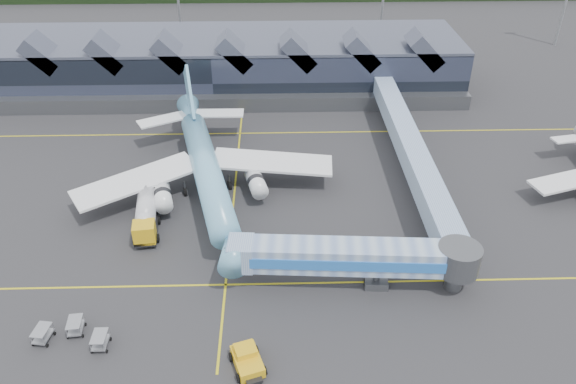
{
  "coord_description": "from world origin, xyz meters",
  "views": [
    {
      "loc": [
        5.58,
        -53.89,
        42.13
      ],
      "look_at": [
        7.13,
        2.7,
        5.0
      ],
      "focal_mm": 35.0,
      "sensor_mm": 36.0,
      "label": 1
    }
  ],
  "objects_px": {
    "main_airliner": "(206,167)",
    "fuel_truck": "(146,213)",
    "jet_bridge": "(367,258)",
    "pushback_tug": "(247,360)"
  },
  "relations": [
    {
      "from": "main_airliner",
      "to": "fuel_truck",
      "type": "distance_m",
      "value": 10.5
    },
    {
      "from": "main_airliner",
      "to": "jet_bridge",
      "type": "relative_size",
      "value": 1.52
    },
    {
      "from": "fuel_truck",
      "to": "jet_bridge",
      "type": "bearing_deg",
      "value": -31.63
    },
    {
      "from": "main_airliner",
      "to": "pushback_tug",
      "type": "xyz_separation_m",
      "value": [
        6.45,
        -30.07,
        -3.01
      ]
    },
    {
      "from": "fuel_truck",
      "to": "pushback_tug",
      "type": "height_order",
      "value": "fuel_truck"
    },
    {
      "from": "main_airliner",
      "to": "fuel_truck",
      "type": "xyz_separation_m",
      "value": [
        -6.75,
        -7.82,
        -1.93
      ]
    },
    {
      "from": "pushback_tug",
      "to": "jet_bridge",
      "type": "bearing_deg",
      "value": 22.23
    },
    {
      "from": "pushback_tug",
      "to": "fuel_truck",
      "type": "bearing_deg",
      "value": 102.29
    },
    {
      "from": "fuel_truck",
      "to": "pushback_tug",
      "type": "relative_size",
      "value": 2.2
    },
    {
      "from": "fuel_truck",
      "to": "pushback_tug",
      "type": "distance_m",
      "value": 25.9
    }
  ]
}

